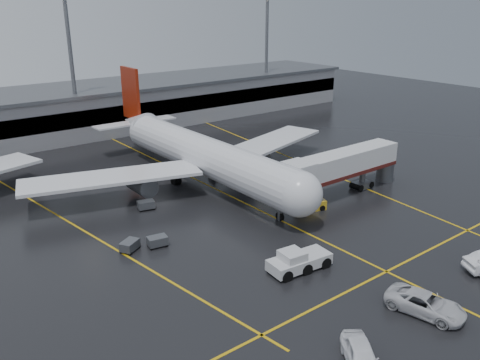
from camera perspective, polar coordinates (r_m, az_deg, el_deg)
ground at (r=63.62m, az=0.31°, el=-2.53°), size 220.00×220.00×0.00m
apron_line_centre at (r=63.61m, az=0.31°, el=-2.53°), size 0.25×90.00×0.02m
apron_line_stop at (r=49.99m, az=16.38°, el=-9.99°), size 60.00×0.25×0.02m
apron_line_left at (r=63.33m, az=-19.96°, el=-3.90°), size 9.99×69.35×0.02m
apron_line_right at (r=81.90m, az=5.88°, el=2.53°), size 7.57×69.64×0.02m
terminal at (r=102.86m, az=-16.62°, el=7.85°), size 122.00×19.00×8.60m
light_mast_mid at (r=94.13m, az=-18.71°, el=12.87°), size 3.00×1.20×25.45m
light_mast_right at (r=117.13m, az=3.06°, el=15.02°), size 3.00×1.20×25.45m
main_airliner at (r=69.65m, az=-4.64°, el=3.07°), size 48.80×45.60×14.10m
jet_bridge at (r=66.04m, az=11.71°, el=1.52°), size 19.90×3.40×6.05m
pushback_tractor at (r=48.23m, az=6.63°, el=-9.22°), size 6.45×3.26×2.22m
belt_loader at (r=61.73m, az=8.03°, el=-2.87°), size 4.04×2.66×2.37m
service_van_a at (r=44.58m, az=20.42°, el=-13.09°), size 4.28×6.86×1.77m
service_van_d at (r=37.76m, az=13.66°, el=-18.95°), size 4.68×5.40×1.76m
baggage_cart_a at (r=52.99m, az=-9.41°, el=-6.87°), size 2.19×1.63×1.12m
baggage_cart_b at (r=52.64m, az=-12.48°, el=-7.28°), size 2.38×2.13×1.12m
baggage_cart_c at (r=62.26m, az=-10.67°, el=-2.79°), size 2.26×1.75×1.12m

